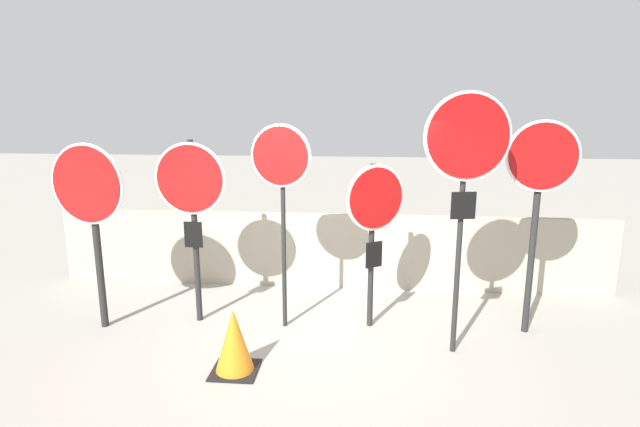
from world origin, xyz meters
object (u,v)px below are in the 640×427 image
(stop_sign_4, at_px, (466,159))
(traffic_cone_0, at_px, (234,341))
(stop_sign_5, at_px, (540,183))
(stop_sign_2, at_px, (281,173))
(stop_sign_0, at_px, (90,201))
(stop_sign_3, at_px, (375,213))
(stop_sign_1, at_px, (191,195))

(stop_sign_4, xyz_separation_m, traffic_cone_0, (-2.29, -0.58, -1.79))
(stop_sign_5, relative_size, traffic_cone_0, 3.73)
(stop_sign_2, bearing_deg, traffic_cone_0, -96.52)
(stop_sign_4, bearing_deg, stop_sign_0, 167.14)
(stop_sign_4, height_order, stop_sign_5, stop_sign_4)
(stop_sign_2, relative_size, traffic_cone_0, 3.65)
(stop_sign_3, bearing_deg, stop_sign_2, 152.81)
(stop_sign_0, height_order, stop_sign_2, stop_sign_2)
(stop_sign_4, bearing_deg, traffic_cone_0, -175.04)
(stop_sign_0, relative_size, traffic_cone_0, 3.34)
(stop_sign_1, xyz_separation_m, stop_sign_3, (2.16, 0.04, -0.18))
(stop_sign_1, distance_m, stop_sign_2, 1.13)
(stop_sign_0, height_order, traffic_cone_0, stop_sign_0)
(stop_sign_3, xyz_separation_m, stop_sign_4, (0.89, -0.58, 0.70))
(stop_sign_5, bearing_deg, stop_sign_1, -176.29)
(stop_sign_5, bearing_deg, stop_sign_2, -174.83)
(traffic_cone_0, bearing_deg, stop_sign_4, 14.24)
(traffic_cone_0, bearing_deg, stop_sign_2, 72.60)
(stop_sign_3, height_order, stop_sign_5, stop_sign_5)
(stop_sign_2, relative_size, stop_sign_5, 0.98)
(stop_sign_2, xyz_separation_m, traffic_cone_0, (-0.33, -1.05, -1.55))
(stop_sign_3, relative_size, stop_sign_4, 0.71)
(stop_sign_2, xyz_separation_m, stop_sign_5, (2.89, 0.10, -0.09))
(stop_sign_0, distance_m, traffic_cone_0, 2.39)
(stop_sign_1, height_order, stop_sign_2, stop_sign_2)
(traffic_cone_0, bearing_deg, stop_sign_0, 155.76)
(stop_sign_2, height_order, stop_sign_3, stop_sign_2)
(stop_sign_1, bearing_deg, traffic_cone_0, -53.83)
(stop_sign_0, distance_m, stop_sign_2, 2.23)
(stop_sign_1, distance_m, traffic_cone_0, 1.86)
(stop_sign_3, bearing_deg, stop_sign_1, 148.36)
(stop_sign_2, distance_m, stop_sign_3, 1.17)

